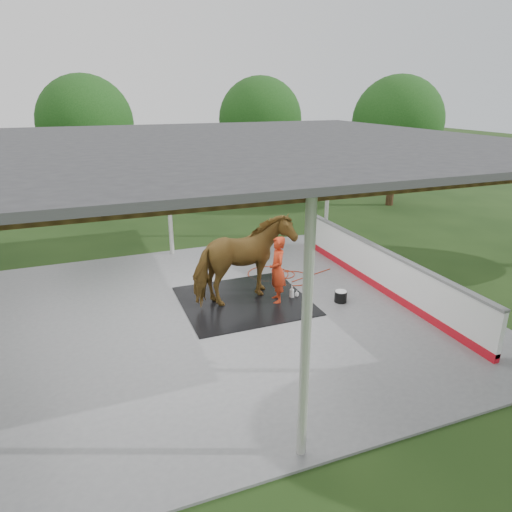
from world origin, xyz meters
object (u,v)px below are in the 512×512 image
object	(u,v)px
horse	(244,261)
handler	(277,270)
wash_bucket	(341,296)
dasher_board	(377,268)

from	to	relation	value
horse	handler	size ratio (longest dim) A/B	1.49
horse	wash_bucket	size ratio (longest dim) A/B	8.09
horse	handler	world-z (taller)	horse
dasher_board	horse	size ratio (longest dim) A/B	3.15
dasher_board	handler	bearing A→B (deg)	177.34
handler	wash_bucket	bearing A→B (deg)	79.02
wash_bucket	dasher_board	bearing A→B (deg)	18.97
handler	wash_bucket	xyz separation A→B (m)	(1.48, -0.61, -0.70)
horse	handler	bearing A→B (deg)	-125.57
horse	wash_bucket	bearing A→B (deg)	-125.88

